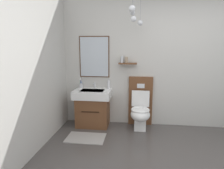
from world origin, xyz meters
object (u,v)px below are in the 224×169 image
object	(u,v)px
soap_dispenser	(109,84)
toothbrush_cup	(81,85)
toilet	(140,109)
vanity_sink_left	(93,107)

from	to	relation	value
soap_dispenser	toothbrush_cup	bearing A→B (deg)	-179.06
toilet	soap_dispenser	world-z (taller)	toilet
toilet	toothbrush_cup	distance (m)	1.32
vanity_sink_left	soap_dispenser	distance (m)	0.56
vanity_sink_left	toilet	xyz separation A→B (m)	(0.96, 0.02, -0.02)
soap_dispenser	toilet	bearing A→B (deg)	-14.57
toilet	toothbrush_cup	size ratio (longest dim) A/B	4.85
toilet	vanity_sink_left	bearing A→B (deg)	-178.92
toothbrush_cup	soap_dispenser	size ratio (longest dim) A/B	1.03
vanity_sink_left	soap_dispenser	bearing A→B (deg)	32.39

